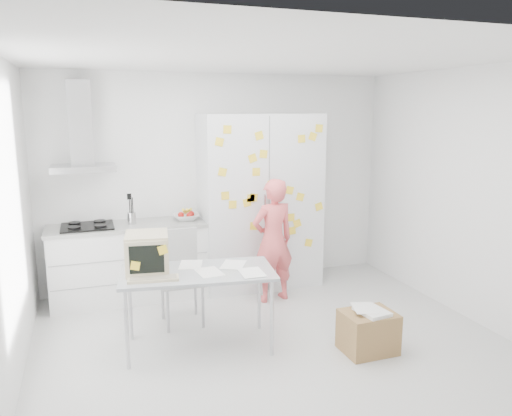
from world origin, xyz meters
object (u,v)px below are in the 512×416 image
object	(u,v)px
cardboard_box	(368,331)
person	(273,240)
chair	(180,271)
desk	(166,262)

from	to	relation	value
cardboard_box	person	bearing A→B (deg)	104.39
chair	desk	bearing A→B (deg)	-111.49
person	cardboard_box	distance (m)	1.65
desk	cardboard_box	distance (m)	2.01
desk	cardboard_box	bearing A→B (deg)	-13.15
person	desk	distance (m)	1.62
desk	cardboard_box	size ratio (longest dim) A/B	3.08
desk	chair	size ratio (longest dim) A/B	1.51
chair	cardboard_box	size ratio (longest dim) A/B	2.03
person	desk	bearing A→B (deg)	21.79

